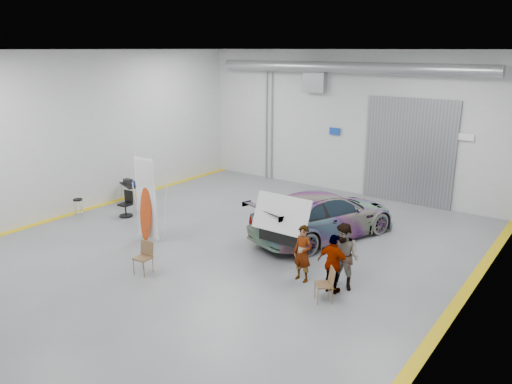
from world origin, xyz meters
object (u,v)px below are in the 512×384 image
Objects in this scene: person_a at (303,253)px; shop_stool at (79,208)px; folding_chair_near at (144,264)px; work_table at (130,184)px; person_b at (344,257)px; person_c at (333,264)px; surfboard_display at (146,206)px; sedan_car at (324,215)px; folding_chair_far at (324,291)px; office_chair at (127,205)px.

person_a is 2.24× the size of shop_stool.
folding_chair_near is 0.68× the size of work_table.
work_table is at bearing 174.75° from person_b.
surfboard_display is (-6.57, -0.35, 0.40)m from person_c.
person_a is at bearing 23.61° from folding_chair_near.
sedan_car is 8.34m from work_table.
office_chair reaches higher than folding_chair_far.
surfboard_display is at bearing 128.90° from folding_chair_near.
person_a is at bearing 1.13° from surfboard_display.
folding_chair_near is at bearing -37.48° from work_table.
person_b is at bearing -8.22° from office_chair.
person_c is (-0.11, -0.36, -0.10)m from person_b.
office_chair is (-9.04, 0.87, -0.37)m from person_c.
person_c is 5.24m from folding_chair_near.
work_table is at bearing -146.12° from folding_chair_far.
sedan_car is 4.05× the size of work_table.
sedan_car is at bearing 115.87° from person_a.
sedan_car is 9.05m from shop_stool.
work_table is at bearing 130.11° from office_chair.
person_c is 2.26× the size of shop_stool.
person_b is at bearing 18.64° from person_a.
office_chair is at bearing -178.56° from person_a.
person_c is (0.99, -0.13, 0.01)m from person_a.
surfboard_display reaches higher than office_chair.
person_c is 9.09m from office_chair.
person_a reaches higher than work_table.
person_b is at bearing 2.30° from surfboard_display.
sedan_car reaches higher than office_chair.
person_c reaches higher than work_table.
person_a is 1.77× the size of folding_chair_far.
sedan_car is 4.45m from folding_chair_far.
person_a is at bearing 127.15° from sedan_car.
folding_chair_far is (4.82, 1.55, -0.01)m from folding_chair_near.
person_b is at bearing 19.86° from folding_chair_near.
shop_stool is at bearing -145.26° from office_chair.
office_chair is (-8.06, 0.75, -0.36)m from person_a.
folding_chair_far is at bearing -13.92° from office_chair.
shop_stool is (-9.41, -0.38, -0.43)m from person_a.
person_b reaches higher than sedan_car.
shop_stool is 0.53× the size of work_table.
sedan_car is at bearing 7.83° from work_table.
office_chair is at bearing 37.37° from sedan_car.
folding_chair_far is at bearing -5.52° from surfboard_display.
folding_chair_near is at bearing 81.71° from sedan_car.
sedan_car reaches higher than shop_stool.
office_chair is at bearing 149.85° from surfboard_display.
folding_chair_far is at bearing 136.96° from sedan_car.
folding_chair_near is 5.92m from shop_stool.
person_a is 4.42m from folding_chair_near.
folding_chair_near is 5.06m from folding_chair_far.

